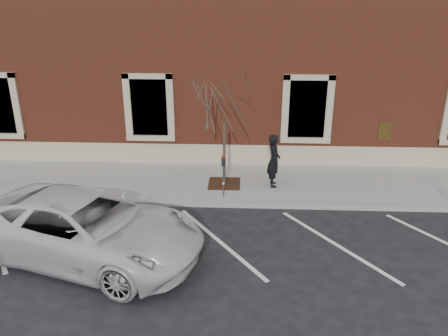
{
  "coord_description": "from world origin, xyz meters",
  "views": [
    {
      "loc": [
        0.63,
        -12.73,
        6.32
      ],
      "look_at": [
        0.0,
        0.6,
        1.1
      ],
      "focal_mm": 35.0,
      "sensor_mm": 36.0,
      "label": 1
    }
  ],
  "objects_px": {
    "man": "(274,161)",
    "white_truck": "(86,227)",
    "parking_meter": "(223,168)",
    "sapling": "(224,105)"
  },
  "relations": [
    {
      "from": "parking_meter",
      "to": "white_truck",
      "type": "xyz_separation_m",
      "value": [
        -3.36,
        -3.52,
        -0.31
      ]
    },
    {
      "from": "man",
      "to": "white_truck",
      "type": "bearing_deg",
      "value": 128.85
    },
    {
      "from": "parking_meter",
      "to": "white_truck",
      "type": "height_order",
      "value": "white_truck"
    },
    {
      "from": "parking_meter",
      "to": "sapling",
      "type": "height_order",
      "value": "sapling"
    },
    {
      "from": "parking_meter",
      "to": "white_truck",
      "type": "bearing_deg",
      "value": -149.72
    },
    {
      "from": "man",
      "to": "sapling",
      "type": "relative_size",
      "value": 0.46
    },
    {
      "from": "parking_meter",
      "to": "white_truck",
      "type": "relative_size",
      "value": 0.24
    },
    {
      "from": "sapling",
      "to": "man",
      "type": "bearing_deg",
      "value": -1.69
    },
    {
      "from": "man",
      "to": "parking_meter",
      "type": "relative_size",
      "value": 1.28
    },
    {
      "from": "man",
      "to": "white_truck",
      "type": "height_order",
      "value": "man"
    }
  ]
}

